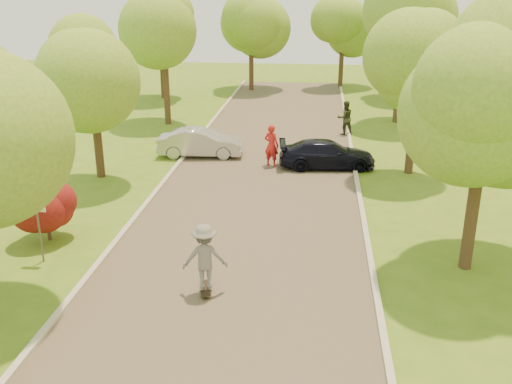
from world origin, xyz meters
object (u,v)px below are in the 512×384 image
at_px(silver_sedan, 200,143).
at_px(dark_sedan, 327,154).
at_px(skateboarder, 205,257).
at_px(street_sign, 37,214).
at_px(longboard, 206,289).
at_px(person_olive, 345,118).
at_px(person_striped, 271,145).

relative_size(silver_sedan, dark_sedan, 0.94).
relative_size(dark_sedan, skateboarder, 2.32).
bearing_deg(street_sign, longboard, -13.56).
xyz_separation_m(silver_sedan, longboard, (2.75, -12.81, -0.57)).
bearing_deg(silver_sedan, street_sign, 163.41).
bearing_deg(person_olive, skateboarder, 54.29).
relative_size(person_striped, person_olive, 1.04).
bearing_deg(skateboarder, dark_sedan, -116.71).
bearing_deg(person_olive, dark_sedan, 58.64).
height_order(longboard, skateboarder, skateboarder).
xyz_separation_m(dark_sedan, person_olive, (1.02, 6.20, 0.31)).
relative_size(skateboarder, person_striped, 0.96).
distance_m(dark_sedan, person_striped, 2.55).
xyz_separation_m(skateboarder, person_striped, (0.80, 11.61, -0.09)).
bearing_deg(person_striped, person_olive, -96.35).
bearing_deg(person_olive, silver_sedan, 13.38).
bearing_deg(person_striped, longboard, 109.33).
distance_m(silver_sedan, dark_sedan, 6.19).
distance_m(longboard, person_striped, 11.67).
height_order(silver_sedan, skateboarder, skateboarder).
bearing_deg(person_striped, street_sign, 82.96).
relative_size(longboard, skateboarder, 0.53).
relative_size(street_sign, person_striped, 1.12).
bearing_deg(street_sign, person_striped, 59.67).
relative_size(silver_sedan, skateboarder, 2.18).
distance_m(skateboarder, person_olive, 18.37).
height_order(dark_sedan, person_striped, person_striped).
bearing_deg(street_sign, person_olive, 59.93).
distance_m(silver_sedan, person_olive, 8.71).
bearing_deg(skateboarder, silver_sedan, -88.64).
height_order(silver_sedan, person_olive, person_olive).
bearing_deg(silver_sedan, skateboarder, -172.25).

